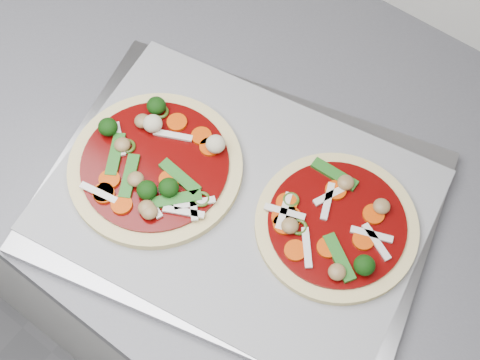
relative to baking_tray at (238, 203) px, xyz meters
The scene contains 5 objects.
base_cabinet 0.84m from the baking_tray, behind, with size 3.60×0.60×0.86m, color #B6B6B4.
baking_tray is the anchor object (origin of this frame).
parchment 0.01m from the baking_tray, ahead, with size 0.43×0.31×0.00m, color #929297.
pizza_left 0.11m from the baking_tray, 165.09° to the right, with size 0.23×0.23×0.04m.
pizza_right 0.12m from the baking_tray, 18.27° to the left, with size 0.25×0.25×0.03m.
Camera 1 is at (0.90, 0.94, 1.62)m, focal length 50.00 mm.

